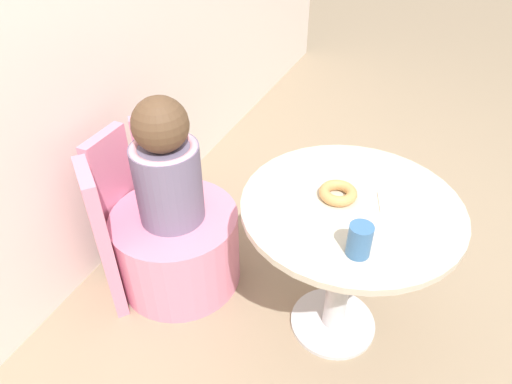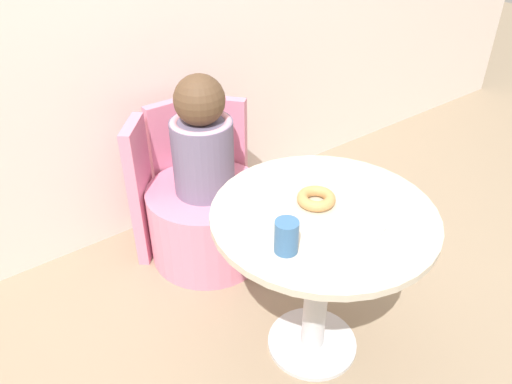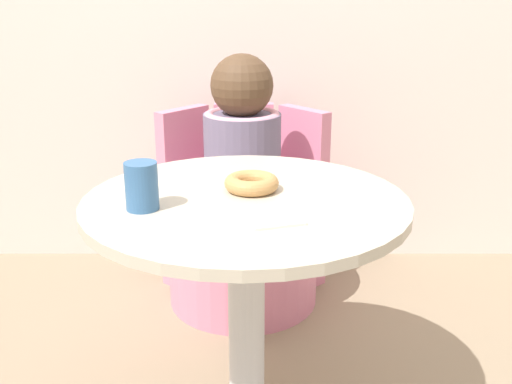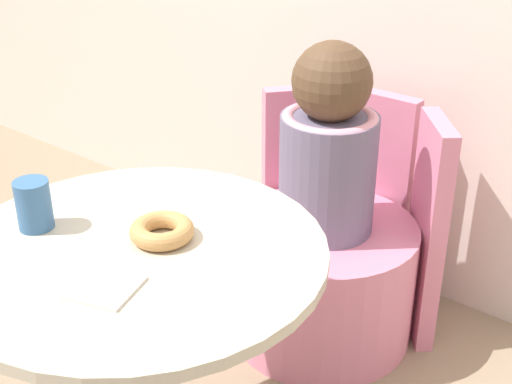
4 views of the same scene
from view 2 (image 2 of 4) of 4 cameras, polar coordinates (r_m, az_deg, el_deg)
The scene contains 8 objects.
ground_plane at distance 2.05m, azimuth 4.18°, elevation -17.78°, with size 12.00×12.00×0.00m, color gray.
round_table at distance 1.73m, azimuth 7.42°, elevation -6.31°, with size 0.75×0.75×0.65m.
tub_chair at distance 2.36m, azimuth -5.56°, elevation -3.38°, with size 0.54×0.54×0.36m.
booth_backrest at distance 2.44m, azimuth -8.58°, elevation 2.20°, with size 0.64×0.24×0.68m.
child_figure at distance 2.13m, azimuth -6.18°, elevation 5.89°, with size 0.27×0.27×0.54m.
donut at distance 1.66m, azimuth 6.90°, elevation -0.74°, with size 0.13×0.13×0.04m.
cup at distance 1.44m, azimuth 3.50°, elevation -5.10°, with size 0.07×0.07×0.10m.
paper_napkin at distance 1.60m, azimuth 12.58°, elevation -3.69°, with size 0.14×0.14×0.01m.
Camera 2 is at (-0.87, -0.93, 1.60)m, focal length 35.00 mm.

